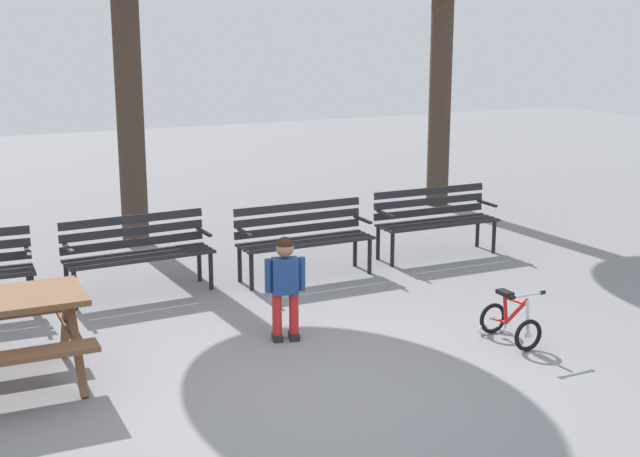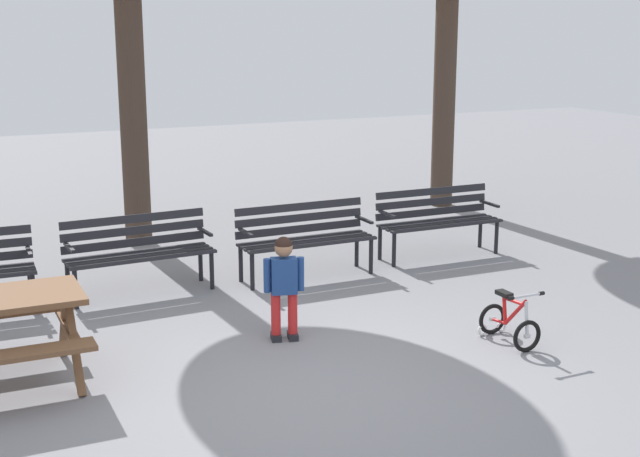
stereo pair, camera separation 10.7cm
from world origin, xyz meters
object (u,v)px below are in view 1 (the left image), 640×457
object	(u,v)px
park_bench_far_right	(434,216)
child_standing	(285,280)
park_bench_left	(137,248)
park_bench_right	(303,234)
kids_bicycle	(510,321)

from	to	relation	value
park_bench_far_right	child_standing	bearing A→B (deg)	-145.56
park_bench_left	park_bench_far_right	size ratio (longest dim) A/B	1.01
park_bench_right	kids_bicycle	size ratio (longest dim) A/B	2.85
child_standing	kids_bicycle	distance (m)	2.12
park_bench_far_right	park_bench_left	bearing A→B (deg)	179.60
park_bench_left	park_bench_right	xyz separation A→B (m)	(1.90, -0.18, 0.00)
park_bench_left	kids_bicycle	size ratio (longest dim) A/B	2.88
park_bench_left	park_bench_far_right	world-z (taller)	same
park_bench_right	child_standing	xyz separation A→B (m)	(-1.03, -1.86, 0.07)
child_standing	kids_bicycle	xyz separation A→B (m)	(1.86, -0.95, -0.38)
park_bench_far_right	kids_bicycle	xyz separation A→B (m)	(-1.07, -2.96, -0.31)
kids_bicycle	park_bench_left	bearing A→B (deg)	132.49
park_bench_left	park_bench_right	distance (m)	1.91
child_standing	kids_bicycle	world-z (taller)	child_standing
child_standing	park_bench_right	bearing A→B (deg)	61.02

